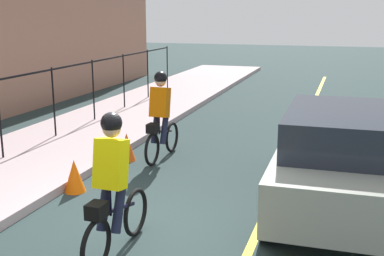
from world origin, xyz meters
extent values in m
plane|color=#233232|center=(0.00, 0.00, 0.00)|extent=(80.00, 80.00, 0.00)
cube|color=yellow|center=(0.00, -1.60, 0.00)|extent=(36.00, 0.12, 0.01)
cylinder|color=black|center=(1.94, 3.80, 0.95)|extent=(0.04, 0.04, 1.60)
cylinder|color=black|center=(3.81, 3.80, 0.95)|extent=(0.04, 0.04, 1.60)
cylinder|color=black|center=(5.69, 3.80, 0.95)|extent=(0.04, 0.04, 1.60)
cylinder|color=black|center=(7.56, 3.80, 0.95)|extent=(0.04, 0.04, 1.60)
cylinder|color=black|center=(9.43, 3.80, 0.95)|extent=(0.04, 0.04, 1.60)
cylinder|color=black|center=(11.31, 3.80, 0.95)|extent=(0.04, 0.04, 1.60)
torus|color=black|center=(3.84, 0.91, 0.33)|extent=(0.66, 0.08, 0.66)
torus|color=black|center=(2.79, 0.94, 0.33)|extent=(0.66, 0.08, 0.66)
cube|color=black|center=(3.32, 0.93, 0.58)|extent=(0.93, 0.07, 0.24)
cylinder|color=black|center=(3.17, 0.93, 0.73)|extent=(0.03, 0.03, 0.35)
cube|color=#CF6203|center=(3.22, 0.93, 1.21)|extent=(0.35, 0.37, 0.63)
sphere|color=tan|center=(3.27, 0.93, 1.62)|extent=(0.22, 0.22, 0.22)
sphere|color=black|center=(3.27, 0.93, 1.70)|extent=(0.26, 0.26, 0.26)
cylinder|color=#191E38|center=(3.20, 1.03, 0.68)|extent=(0.34, 0.13, 0.65)
cylinder|color=#191E38|center=(3.19, 0.83, 0.68)|extent=(0.34, 0.13, 0.65)
cube|color=black|center=(2.84, 0.94, 0.75)|extent=(0.25, 0.21, 0.18)
torus|color=black|center=(-0.18, -0.03, 0.33)|extent=(0.66, 0.08, 0.66)
torus|color=black|center=(-1.23, 0.00, 0.33)|extent=(0.66, 0.08, 0.66)
cube|color=black|center=(-0.71, -0.01, 0.58)|extent=(0.93, 0.07, 0.24)
cylinder|color=black|center=(-0.86, -0.01, 0.73)|extent=(0.03, 0.03, 0.35)
cube|color=#F8E407|center=(-0.81, -0.01, 1.21)|extent=(0.35, 0.37, 0.63)
sphere|color=tan|center=(-0.76, -0.01, 1.62)|extent=(0.22, 0.22, 0.22)
sphere|color=black|center=(-0.76, -0.01, 1.70)|extent=(0.26, 0.26, 0.26)
cylinder|color=#191E38|center=(-0.83, 0.09, 0.68)|extent=(0.34, 0.13, 0.65)
cylinder|color=#191E38|center=(-0.83, -0.11, 0.68)|extent=(0.34, 0.13, 0.65)
cube|color=black|center=(-1.18, 0.00, 0.75)|extent=(0.25, 0.21, 0.18)
cube|color=#94998E|center=(1.72, -2.62, 0.67)|extent=(4.42, 1.86, 0.70)
cube|color=#1E232D|center=(1.52, -2.62, 1.30)|extent=(2.48, 1.62, 0.56)
cylinder|color=black|center=(3.20, -1.75, 0.32)|extent=(0.64, 0.23, 0.64)
cylinder|color=black|center=(0.21, -1.79, 0.32)|extent=(0.64, 0.23, 0.64)
cone|color=#F95D07|center=(1.03, 1.64, 0.28)|extent=(0.36, 0.36, 0.56)
cone|color=#EF5614|center=(2.95, 1.57, 0.29)|extent=(0.36, 0.36, 0.57)
camera|label=1|loc=(-5.90, -2.66, 2.98)|focal=46.10mm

